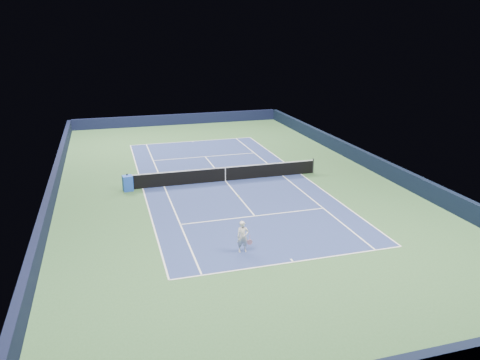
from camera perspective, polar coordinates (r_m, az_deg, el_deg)
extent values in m
plane|color=#31572F|center=(31.45, -1.79, -0.11)|extent=(40.00, 40.00, 0.00)
cube|color=black|center=(50.18, -7.56, 7.33)|extent=(22.00, 0.35, 1.10)
cube|color=black|center=(35.45, 15.40, 2.28)|extent=(0.35, 40.00, 1.10)
cube|color=black|center=(30.58, -21.84, -0.92)|extent=(0.35, 40.00, 1.10)
cube|color=navy|center=(31.45, -1.79, -0.11)|extent=(10.97, 23.77, 0.01)
cube|color=white|center=(42.63, -5.84, 4.72)|extent=(10.97, 0.08, 0.00)
cube|color=white|center=(21.05, 6.52, -9.90)|extent=(10.97, 0.08, 0.00)
cube|color=white|center=(33.18, 7.42, 0.74)|extent=(0.08, 23.77, 0.00)
cube|color=white|center=(30.62, -11.77, -1.00)|extent=(0.08, 23.77, 0.00)
cube|color=white|center=(32.67, 5.21, 0.54)|extent=(0.08, 23.77, 0.00)
cube|color=white|center=(30.74, -9.23, -0.77)|extent=(0.08, 23.77, 0.00)
cube|color=white|center=(37.42, -4.27, 2.86)|extent=(8.23, 0.08, 0.00)
cube|color=white|center=(25.69, 1.82, -4.41)|extent=(8.23, 0.08, 0.00)
cube|color=white|center=(31.45, -1.79, -0.10)|extent=(0.08, 12.80, 0.00)
cube|color=white|center=(42.49, -5.80, 4.68)|extent=(0.08, 0.30, 0.00)
cube|color=white|center=(21.17, 6.37, -9.72)|extent=(0.08, 0.30, 0.00)
cylinder|color=black|center=(30.41, -13.55, -0.22)|extent=(0.10, 0.10, 1.07)
cylinder|color=black|center=(33.39, 8.89, 1.73)|extent=(0.10, 0.10, 1.07)
cube|color=black|center=(31.31, -1.80, 0.68)|extent=(12.80, 0.03, 0.91)
cube|color=white|center=(31.17, -1.81, 1.53)|extent=(12.80, 0.04, 0.06)
cube|color=white|center=(31.31, -1.80, 0.68)|extent=(0.05, 0.04, 0.91)
cube|color=blue|center=(30.28, -13.52, -0.39)|extent=(0.67, 0.63, 0.98)
cube|color=white|center=(30.30, -12.97, -0.41)|extent=(0.06, 0.44, 0.44)
imported|color=silver|center=(21.49, 0.34, -6.93)|extent=(0.57, 0.39, 1.50)
cylinder|color=pink|center=(21.55, 1.20, -7.02)|extent=(0.03, 0.03, 0.25)
cylinder|color=black|center=(21.66, 1.19, -7.59)|extent=(0.25, 0.02, 0.25)
cylinder|color=#CA839B|center=(21.66, 1.19, -7.59)|extent=(0.27, 0.02, 0.27)
sphere|color=#DBF032|center=(21.78, -0.16, -2.00)|extent=(0.07, 0.07, 0.07)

